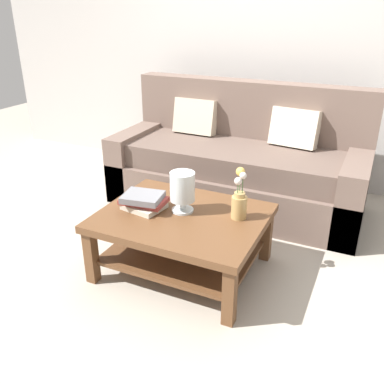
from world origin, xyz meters
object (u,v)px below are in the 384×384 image
(coffee_table, at_px, (183,230))
(glass_hurricane_vase, at_px, (182,188))
(couch, at_px, (238,165))
(book_stack_main, at_px, (144,201))
(flower_pitcher, at_px, (239,200))

(coffee_table, xyz_separation_m, glass_hurricane_vase, (-0.02, 0.05, 0.28))
(couch, height_order, book_stack_main, couch)
(coffee_table, bearing_deg, couch, 91.33)
(couch, bearing_deg, flower_pitcher, -70.81)
(book_stack_main, relative_size, flower_pitcher, 0.92)
(couch, height_order, glass_hurricane_vase, couch)
(book_stack_main, bearing_deg, glass_hurricane_vase, 16.21)
(couch, relative_size, coffee_table, 2.06)
(flower_pitcher, bearing_deg, book_stack_main, -167.11)
(book_stack_main, xyz_separation_m, glass_hurricane_vase, (0.26, 0.07, 0.11))
(coffee_table, bearing_deg, book_stack_main, -174.29)
(glass_hurricane_vase, bearing_deg, coffee_table, -65.57)
(glass_hurricane_vase, bearing_deg, couch, 90.32)
(coffee_table, relative_size, glass_hurricane_vase, 3.89)
(glass_hurricane_vase, relative_size, flower_pitcher, 0.81)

